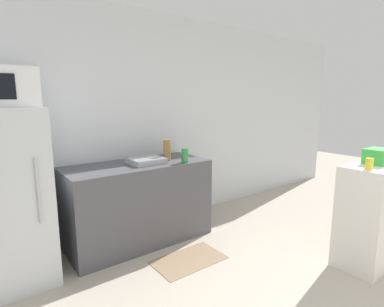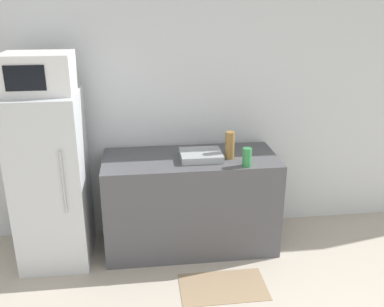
{
  "view_description": "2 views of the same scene",
  "coord_description": "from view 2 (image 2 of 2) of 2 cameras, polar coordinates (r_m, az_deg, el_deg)",
  "views": [
    {
      "loc": [
        -1.65,
        -0.1,
        1.56
      ],
      "look_at": [
        0.03,
        2.13,
        1.07
      ],
      "focal_mm": 28.0,
      "sensor_mm": 36.0,
      "label": 1
    },
    {
      "loc": [
        -0.64,
        -0.73,
        2.24
      ],
      "look_at": [
        -0.28,
        2.16,
        1.16
      ],
      "focal_mm": 40.0,
      "sensor_mm": 36.0,
      "label": 2
    }
  ],
  "objects": [
    {
      "name": "counter",
      "position": [
        3.97,
        -0.19,
        -6.48
      ],
      "size": [
        1.55,
        0.67,
        0.89
      ],
      "primitive_type": "cube",
      "color": "#4C4C51",
      "rests_on": "ground_plane"
    },
    {
      "name": "refrigerator",
      "position": [
        3.86,
        -18.22,
        -3.34
      ],
      "size": [
        0.58,
        0.66,
        1.51
      ],
      "color": "silver",
      "rests_on": "ground_plane"
    },
    {
      "name": "bottle_short",
      "position": [
        3.6,
        7.33,
        -0.49
      ],
      "size": [
        0.08,
        0.08,
        0.16
      ],
      "primitive_type": "cylinder",
      "color": "#2D7F42",
      "rests_on": "counter"
    },
    {
      "name": "wall_back",
      "position": [
        4.08,
        2.09,
        7.05
      ],
      "size": [
        8.0,
        0.06,
        2.6
      ],
      "primitive_type": "cube",
      "color": "silver",
      "rests_on": "ground_plane"
    },
    {
      "name": "microwave",
      "position": [
        3.61,
        -19.83,
        10.04
      ],
      "size": [
        0.54,
        0.42,
        0.32
      ],
      "color": "white",
      "rests_on": "refrigerator"
    },
    {
      "name": "sink_basin",
      "position": [
        3.76,
        1.19,
        -0.24
      ],
      "size": [
        0.36,
        0.31,
        0.06
      ],
      "primitive_type": "cube",
      "color": "#9EA3A8",
      "rests_on": "counter"
    },
    {
      "name": "bottle_tall",
      "position": [
        3.75,
        5.07,
        1.12
      ],
      "size": [
        0.08,
        0.08,
        0.24
      ],
      "primitive_type": "cylinder",
      "color": "olive",
      "rests_on": "counter"
    },
    {
      "name": "kitchen_rug",
      "position": [
        3.66,
        4.17,
        -17.28
      ],
      "size": [
        0.7,
        0.42,
        0.01
      ],
      "primitive_type": "cube",
      "color": "#937A5B",
      "rests_on": "ground_plane"
    }
  ]
}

